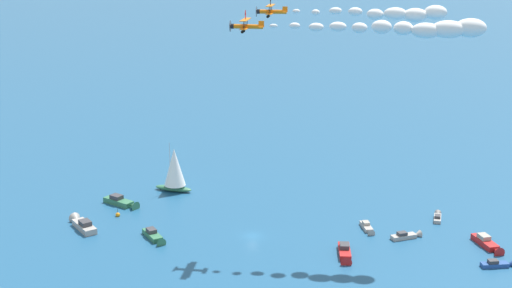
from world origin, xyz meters
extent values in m
plane|color=#1E517A|center=(0.00, 0.00, 0.00)|extent=(2000.00, 2000.00, 0.00)
cube|color=#9E9993|center=(-19.93, 33.46, 0.69)|extent=(5.52, 9.11, 1.39)
cone|color=#9E9993|center=(-18.15, 38.47, 0.69)|extent=(3.36, 3.02, 2.78)
cube|color=#38383D|center=(-20.14, 32.85, 1.91)|extent=(3.11, 3.61, 1.04)
cube|color=#23478C|center=(16.75, -49.32, 0.45)|extent=(5.11, 5.34, 0.90)
cone|color=#23478C|center=(19.07, -51.85, 0.45)|extent=(2.29, 2.27, 1.79)
cube|color=#38383D|center=(16.46, -49.01, 1.23)|extent=(2.38, 2.42, 0.67)
cube|color=#9E9993|center=(19.07, -18.71, 0.45)|extent=(5.27, 5.15, 0.89)
cone|color=#9E9993|center=(16.60, -21.07, 0.45)|extent=(2.27, 2.28, 1.79)
cube|color=gray|center=(19.37, -18.42, 1.23)|extent=(2.40, 2.38, 0.67)
ellipsoid|color=#33704C|center=(11.53, 34.64, 0.72)|extent=(5.99, 10.63, 1.44)
cylinder|color=#B2B2B7|center=(11.29, 35.37, 7.33)|extent=(0.14, 0.14, 11.79)
cone|color=white|center=(11.69, 34.15, 6.74)|extent=(7.14, 7.14, 10.02)
cube|color=#33704C|center=(-13.95, 17.60, 0.56)|extent=(4.92, 7.37, 1.13)
cone|color=#33704C|center=(-15.70, 13.65, 0.56)|extent=(2.80, 2.57, 2.26)
cube|color=#38383D|center=(-13.74, 18.09, 1.55)|extent=(2.65, 2.99, 0.85)
cube|color=#B21E1E|center=(3.96, -21.47, 0.60)|extent=(7.59, 6.13, 1.20)
cone|color=#B21E1E|center=(0.13, -23.99, 0.60)|extent=(2.92, 3.06, 2.40)
cube|color=#38383D|center=(4.43, -21.16, 1.65)|extent=(3.25, 3.05, 0.90)
cube|color=#9E9993|center=(18.88, -28.14, 0.46)|extent=(5.85, 4.78, 0.93)
cone|color=#9E9993|center=(21.83, -30.12, 0.46)|extent=(2.27, 2.37, 1.86)
cube|color=#38383D|center=(18.52, -27.90, 1.28)|extent=(2.52, 2.37, 0.70)
cube|color=#B21E1E|center=(26.21, -44.01, 0.62)|extent=(6.89, 7.58, 1.25)
cone|color=#B21E1E|center=(23.16, -47.67, 0.62)|extent=(3.19, 3.13, 2.49)
cube|color=gray|center=(26.58, -43.56, 1.71)|extent=(3.28, 3.37, 0.93)
cube|color=#9E9993|center=(33.64, -30.00, 0.41)|extent=(5.38, 3.38, 0.82)
cone|color=#9E9993|center=(36.57, -28.87, 0.41)|extent=(1.82, 2.01, 1.64)
cube|color=#38383D|center=(33.28, -30.14, 1.13)|extent=(2.15, 1.87, 0.62)
cube|color=#33704C|center=(-3.99, 39.10, 0.67)|extent=(2.73, 8.42, 1.34)
cone|color=#33704C|center=(-3.96, 33.96, 0.67)|extent=(2.70, 2.17, 2.69)
cube|color=#38383D|center=(-3.99, 39.73, 1.85)|extent=(2.17, 2.95, 1.01)
sphere|color=orange|center=(-9.69, 33.33, 0.39)|extent=(1.10, 1.10, 1.10)
cylinder|color=black|center=(-9.69, 33.33, 1.44)|extent=(0.08, 0.08, 1.00)
cylinder|color=orange|center=(-6.41, -3.49, 47.94)|extent=(3.86, 6.06, 0.91)
cylinder|color=black|center=(-7.80, -0.94, 47.94)|extent=(1.19, 1.02, 1.02)
cylinder|color=#4C4C51|center=(-8.00, -0.57, 47.94)|extent=(2.08, 1.16, 2.34)
cube|color=orange|center=(-6.56, -3.23, 47.67)|extent=(6.95, 4.58, 0.24)
cube|color=orange|center=(-6.53, -3.21, 49.29)|extent=(6.95, 4.58, 0.24)
cylinder|color=black|center=(-8.76, -4.42, 48.53)|extent=(0.16, 0.15, 1.62)
cylinder|color=black|center=(-7.34, -3.65, 48.50)|extent=(0.16, 0.15, 1.62)
cylinder|color=black|center=(-5.75, -2.79, 48.47)|extent=(0.16, 0.15, 1.62)
cylinder|color=black|center=(-4.33, -2.02, 48.44)|extent=(0.16, 0.15, 1.62)
cube|color=orange|center=(-5.04, -5.99, 48.49)|extent=(0.63, 1.02, 1.20)
cube|color=orange|center=(-5.05, -5.99, 47.94)|extent=(2.63, 1.99, 0.12)
cylinder|color=black|center=(-7.60, -3.22, 46.96)|extent=(0.40, 0.59, 0.60)
cylinder|color=black|center=(-6.02, -2.36, 46.93)|extent=(0.40, 0.59, 0.60)
cylinder|color=#262628|center=(-6.53, -3.21, 49.74)|extent=(0.12, 0.12, 0.90)
cylinder|color=red|center=(-6.61, -3.26, 49.75)|extent=(0.19, 0.18, 0.78)
cylinder|color=red|center=(-6.44, -3.16, 49.74)|extent=(0.19, 0.18, 0.78)
cube|color=red|center=(-6.52, -3.20, 50.39)|extent=(0.40, 0.34, 0.53)
sphere|color=brown|center=(-6.51, -3.20, 50.77)|extent=(0.21, 0.21, 0.21)
cylinder|color=red|center=(-6.76, -3.34, 50.84)|extent=(0.37, 0.26, 0.54)
cylinder|color=red|center=(-6.26, -3.07, 50.83)|extent=(0.36, 0.25, 0.55)
ellipsoid|color=white|center=(-3.97, -8.19, 48.15)|extent=(1.60, 1.85, 0.82)
ellipsoid|color=white|center=(-2.12, -11.94, 48.27)|extent=(2.32, 2.57, 1.27)
ellipsoid|color=white|center=(0.18, -15.44, 48.03)|extent=(3.14, 3.52, 1.69)
ellipsoid|color=white|center=(2.49, -18.94, 48.15)|extent=(3.59, 4.04, 1.92)
ellipsoid|color=white|center=(3.75, -23.01, 48.09)|extent=(3.58, 3.83, 2.07)
ellipsoid|color=white|center=(5.77, -26.67, 48.34)|extent=(4.58, 4.91, 2.64)
ellipsoid|color=white|center=(8.47, -29.96, 48.05)|extent=(4.58, 4.84, 2.69)
ellipsoid|color=white|center=(9.72, -34.04, 47.78)|extent=(5.80, 6.60, 3.05)
ellipsoid|color=white|center=(11.85, -37.64, 48.07)|extent=(6.69, 7.71, 3.45)
ellipsoid|color=white|center=(14.36, -41.03, 48.34)|extent=(6.65, 7.32, 3.69)
cylinder|color=orange|center=(7.98, 0.61, 49.41)|extent=(3.86, 6.06, 0.91)
cylinder|color=black|center=(6.59, 3.15, 49.41)|extent=(1.19, 1.02, 1.02)
cylinder|color=#4C4C51|center=(6.39, 3.52, 49.41)|extent=(2.08, 1.16, 2.34)
cube|color=orange|center=(7.83, 0.87, 49.14)|extent=(6.95, 4.58, 0.24)
cube|color=orange|center=(7.85, 0.88, 50.76)|extent=(6.95, 4.58, 0.24)
cylinder|color=black|center=(5.63, -0.33, 49.99)|extent=(0.16, 0.15, 1.62)
cylinder|color=black|center=(7.05, 0.44, 49.96)|extent=(0.16, 0.15, 1.62)
cylinder|color=black|center=(8.63, 1.30, 49.93)|extent=(0.16, 0.15, 1.62)
cylinder|color=black|center=(10.06, 2.08, 49.91)|extent=(0.16, 0.15, 1.62)
cube|color=orange|center=(9.35, -1.89, 49.96)|extent=(0.63, 1.02, 1.20)
cube|color=orange|center=(9.34, -1.90, 49.41)|extent=(2.63, 1.99, 0.12)
cylinder|color=black|center=(6.79, 0.87, 48.42)|extent=(0.40, 0.59, 0.60)
cylinder|color=black|center=(8.37, 1.73, 48.39)|extent=(0.40, 0.59, 0.60)
cylinder|color=#262628|center=(7.86, 0.88, 51.21)|extent=(0.12, 0.12, 0.90)
cylinder|color=black|center=(7.77, 0.84, 51.21)|extent=(0.19, 0.18, 0.78)
cylinder|color=black|center=(7.95, 0.93, 51.21)|extent=(0.19, 0.18, 0.78)
cube|color=black|center=(7.87, 0.89, 51.86)|extent=(0.40, 0.34, 0.53)
ellipsoid|color=white|center=(10.46, -4.07, 49.58)|extent=(1.75, 1.95, 0.96)
ellipsoid|color=white|center=(12.22, -7.86, 49.44)|extent=(2.15, 2.27, 1.26)
ellipsoid|color=white|center=(14.81, -11.22, 49.74)|extent=(2.87, 3.24, 1.53)
ellipsoid|color=white|center=(16.49, -15.06, 49.67)|extent=(3.32, 3.66, 1.83)
ellipsoid|color=white|center=(18.88, -18.51, 49.13)|extent=(4.09, 4.43, 2.33)
ellipsoid|color=white|center=(20.39, -22.45, 49.39)|extent=(5.04, 5.74, 2.64)
ellipsoid|color=white|center=(22.56, -26.03, 49.12)|extent=(5.44, 6.06, 2.96)
ellipsoid|color=white|center=(24.89, -29.52, 49.70)|extent=(5.46, 5.94, 3.08)
camera|label=1|loc=(-119.89, -88.88, 65.15)|focal=50.25mm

